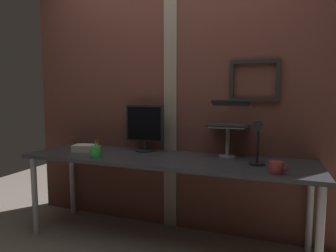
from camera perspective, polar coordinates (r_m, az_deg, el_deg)
ground_plane at (r=2.60m, az=-1.83°, el=-22.51°), size 6.00×6.00×0.00m
brick_wall_back at (r=2.70m, az=1.63°, el=6.32°), size 3.01×0.16×2.51m
desk at (r=2.41m, az=-0.82°, el=-7.70°), size 2.39×0.63×0.73m
monitor at (r=2.63m, az=-4.62°, el=0.06°), size 0.36×0.18×0.42m
laptop_stand at (r=2.43m, az=11.71°, el=-2.02°), size 0.28×0.22×0.26m
laptop at (r=2.48m, az=12.00°, el=1.41°), size 0.34×0.28×0.21m
desk_lamp at (r=2.15m, az=17.25°, el=-2.25°), size 0.12×0.20×0.34m
pen_cup at (r=2.43m, az=-14.10°, el=-4.97°), size 0.09×0.09×0.17m
coffee_mug at (r=2.02m, az=20.57°, el=-7.67°), size 0.13×0.09×0.08m
paper_clutter_stack at (r=2.75m, az=-16.14°, el=-4.18°), size 0.23×0.18×0.06m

